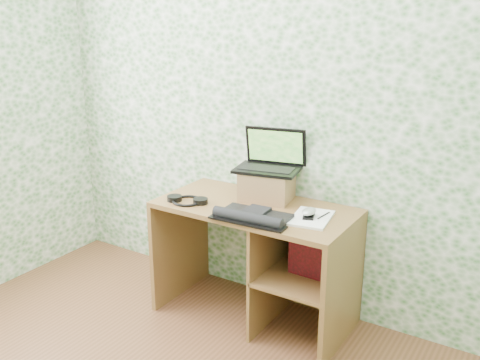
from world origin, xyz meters
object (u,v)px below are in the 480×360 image
Objects in this scene: riser at (267,185)px; keyboard at (253,216)px; notepad at (311,218)px; desk at (268,248)px; laptop at (271,160)px.

keyboard is at bearing -73.34° from riser.
riser is at bearing 147.22° from notepad.
desk is 2.61× the size of keyboard.
keyboard is at bearing -155.88° from notepad.
laptop is at bearing 102.07° from keyboard.
riser reaches higher than desk.
laptop reaches higher than riser.
keyboard is 1.55× the size of notepad.
keyboard reaches higher than notepad.
riser is at bearing 103.77° from keyboard.
riser is 0.16m from laptop.
keyboard is at bearing -84.07° from desk.
riser reaches higher than notepad.
laptop reaches higher than keyboard.
notepad is at bearing -9.08° from desk.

